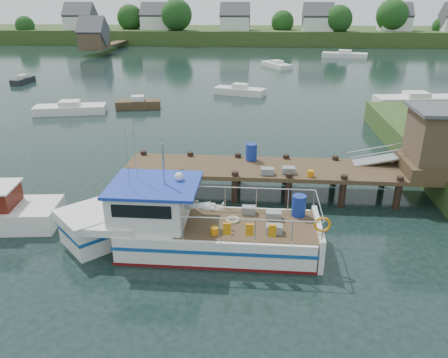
# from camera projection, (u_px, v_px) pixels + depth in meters

# --- Properties ---
(ground_plane) EXTENTS (160.00, 160.00, 0.00)m
(ground_plane) POSITION_uv_depth(u_px,v_px,m) (246.00, 192.00, 22.03)
(ground_plane) COLOR black
(far_shore) EXTENTS (140.00, 42.55, 9.22)m
(far_shore) POSITION_uv_depth(u_px,v_px,m) (259.00, 32.00, 97.08)
(far_shore) COLOR #314A1E
(far_shore) RESTS_ON ground
(dock) EXTENTS (16.60, 3.00, 4.78)m
(dock) POSITION_uv_depth(u_px,v_px,m) (384.00, 153.00, 20.69)
(dock) COLOR #483522
(dock) RESTS_ON ground
(lobster_boat) EXTENTS (10.60, 3.21, 5.04)m
(lobster_boat) POSITION_uv_depth(u_px,v_px,m) (185.00, 227.00, 16.79)
(lobster_boat) COLOR silver
(lobster_boat) RESTS_ON ground
(moored_rowboat) EXTENTS (4.04, 2.04, 1.12)m
(moored_rowboat) POSITION_uv_depth(u_px,v_px,m) (138.00, 104.00, 38.66)
(moored_rowboat) COLOR #483522
(moored_rowboat) RESTS_ON ground
(moored_far) EXTENTS (7.58, 4.09, 1.23)m
(moored_far) POSITION_uv_depth(u_px,v_px,m) (345.00, 55.00, 72.12)
(moored_far) COLOR silver
(moored_far) RESTS_ON ground
(moored_a) EXTENTS (6.14, 3.24, 1.08)m
(moored_a) POSITION_uv_depth(u_px,v_px,m) (70.00, 109.00, 37.00)
(moored_a) COLOR silver
(moored_a) RESTS_ON ground
(moored_b) EXTENTS (5.34, 3.14, 1.12)m
(moored_b) POSITION_uv_depth(u_px,v_px,m) (240.00, 91.00, 44.14)
(moored_b) COLOR silver
(moored_b) RESTS_ON ground
(moored_c) EXTENTS (7.51, 3.35, 1.15)m
(moored_c) POSITION_uv_depth(u_px,v_px,m) (415.00, 100.00, 40.11)
(moored_c) COLOR silver
(moored_c) RESTS_ON ground
(moored_d) EXTENTS (4.40, 5.93, 0.97)m
(moored_d) POSITION_uv_depth(u_px,v_px,m) (276.00, 65.00, 61.98)
(moored_d) COLOR silver
(moored_d) RESTS_ON ground
(moored_e) EXTENTS (1.34, 3.57, 0.97)m
(moored_e) POSITION_uv_depth(u_px,v_px,m) (23.00, 80.00, 50.23)
(moored_e) COLOR black
(moored_e) RESTS_ON ground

